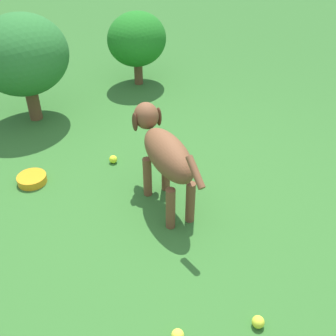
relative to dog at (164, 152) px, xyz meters
name	(u,v)px	position (x,y,z in m)	size (l,w,h in m)	color
ground	(160,211)	(-0.10, -0.03, -0.43)	(14.00, 14.00, 0.00)	#2D6026
dog	(164,152)	(0.00, 0.00, 0.00)	(0.51, 0.88, 0.65)	brown
tennis_ball_0	(258,322)	(-0.49, -0.99, -0.40)	(0.07, 0.07, 0.07)	#D1DA32
tennis_ball_1	(178,335)	(-0.80, -0.71, -0.40)	(0.07, 0.07, 0.07)	yellow
tennis_ball_2	(113,159)	(0.13, 0.64, -0.40)	(0.07, 0.07, 0.07)	#CAE329
water_bowl	(32,179)	(-0.44, 0.95, -0.40)	(0.22, 0.22, 0.06)	orange
shrub_near	(23,55)	(0.23, 1.76, 0.20)	(0.84, 0.75, 0.99)	brown
shrub_far	(137,39)	(1.46, 1.51, 0.07)	(0.67, 0.60, 0.79)	brown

